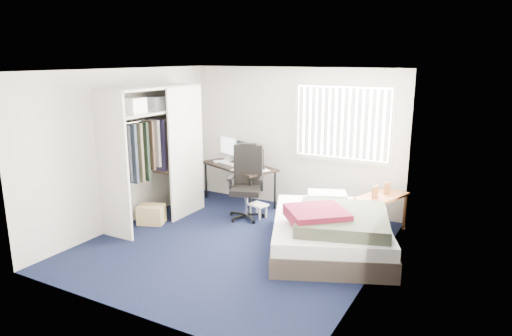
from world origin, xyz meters
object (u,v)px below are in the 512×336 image
object	(u,v)px
office_chair	(247,190)
bed	(330,229)
desk	(240,163)
nightstand	(382,200)

from	to	relation	value
office_chair	bed	bearing A→B (deg)	-19.60
desk	office_chair	bearing A→B (deg)	-50.94
nightstand	bed	size ratio (longest dim) A/B	0.38
nightstand	bed	world-z (taller)	nightstand
desk	bed	distance (m)	2.56
desk	bed	size ratio (longest dim) A/B	0.63
desk	nightstand	bearing A→B (deg)	-5.38
office_chair	nightstand	xyz separation A→B (m)	(2.18, 0.35, 0.06)
nightstand	bed	xyz separation A→B (m)	(-0.47, -0.96, -0.25)
office_chair	nightstand	bearing A→B (deg)	9.13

